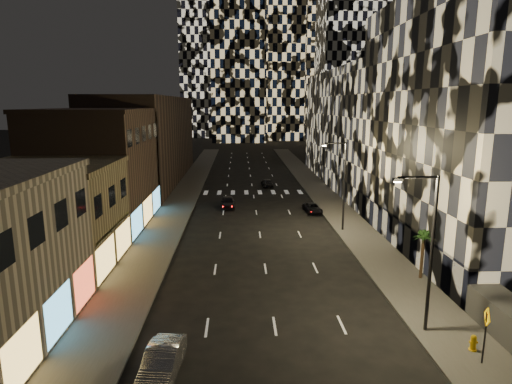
{
  "coord_description": "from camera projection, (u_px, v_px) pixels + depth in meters",
  "views": [
    {
      "loc": [
        -2.02,
        -12.07,
        12.89
      ],
      "look_at": [
        -0.7,
        21.21,
        6.0
      ],
      "focal_mm": 30.0,
      "sensor_mm": 36.0,
      "label": 1
    }
  ],
  "objects": [
    {
      "name": "midrise_base",
      "position": [
        398.0,
        232.0,
        38.65
      ],
      "size": [
        0.6,
        25.0,
        3.0
      ],
      "primitive_type": "cube",
      "color": "#383838",
      "rests_on": "ground"
    },
    {
      "name": "midrise_filler_right",
      "position": [
        375.0,
        128.0,
        69.23
      ],
      "size": [
        16.0,
        40.0,
        18.0
      ],
      "primitive_type": "cube",
      "color": "#232326",
      "rests_on": "ground"
    },
    {
      "name": "car_dark_oncoming",
      "position": [
        267.0,
        183.0,
        67.86
      ],
      "size": [
        1.84,
        4.14,
        1.18
      ],
      "primitive_type": "imported",
      "rotation": [
        0.0,
        0.0,
        3.19
      ],
      "color": "black",
      "rests_on": "ground"
    },
    {
      "name": "curb_left",
      "position": [
        200.0,
        192.0,
        63.11
      ],
      "size": [
        0.2,
        120.0,
        0.15
      ],
      "primitive_type": "cube",
      "color": "#4C4C47",
      "rests_on": "ground"
    },
    {
      "name": "curb_right",
      "position": [
        306.0,
        191.0,
        63.72
      ],
      "size": [
        0.2,
        120.0,
        0.15
      ],
      "primitive_type": "cube",
      "color": "#4C4C47",
      "rests_on": "ground"
    },
    {
      "name": "car_dark_rightlane",
      "position": [
        313.0,
        208.0,
        51.49
      ],
      "size": [
        2.13,
        4.07,
        1.09
      ],
      "primitive_type": "imported",
      "rotation": [
        0.0,
        0.0,
        0.08
      ],
      "color": "black",
      "rests_on": "ground"
    },
    {
      "name": "midrise_right",
      "position": [
        493.0,
        126.0,
        37.02
      ],
      "size": [
        16.0,
        25.0,
        22.0
      ],
      "primitive_type": "cube",
      "color": "#232326",
      "rests_on": "ground"
    },
    {
      "name": "streetlight_near",
      "position": [
        428.0,
        243.0,
        23.53
      ],
      "size": [
        2.55,
        0.25,
        9.0
      ],
      "color": "black",
      "rests_on": "sidewalk_right"
    },
    {
      "name": "ped_sign",
      "position": [
        486.0,
        325.0,
        20.98
      ],
      "size": [
        0.35,
        0.97,
        3.01
      ],
      "rotation": [
        0.0,
        0.0,
        -0.31
      ],
      "color": "black",
      "rests_on": "sidewalk_right"
    },
    {
      "name": "retail_filler_left",
      "position": [
        149.0,
        140.0,
        71.14
      ],
      "size": [
        10.0,
        40.0,
        14.0
      ],
      "primitive_type": "cube",
      "color": "#473428",
      "rests_on": "ground"
    },
    {
      "name": "retail_brown",
      "position": [
        98.0,
        170.0,
        45.41
      ],
      "size": [
        10.0,
        15.0,
        12.0
      ],
      "primitive_type": "cube",
      "color": "#473428",
      "rests_on": "ground"
    },
    {
      "name": "fire_hydrant",
      "position": [
        473.0,
        343.0,
        22.46
      ],
      "size": [
        0.42,
        0.41,
        0.87
      ],
      "rotation": [
        0.0,
        0.0,
        -0.08
      ],
      "color": "#ECB20D",
      "rests_on": "sidewalk_right"
    },
    {
      "name": "sidewalk_right",
      "position": [
        320.0,
        191.0,
        63.8
      ],
      "size": [
        4.0,
        120.0,
        0.15
      ],
      "primitive_type": "cube",
      "color": "#47443F",
      "rests_on": "ground"
    },
    {
      "name": "sidewalk_left",
      "position": [
        185.0,
        192.0,
        63.03
      ],
      "size": [
        4.0,
        120.0,
        0.15
      ],
      "primitive_type": "cube",
      "color": "#47443F",
      "rests_on": "ground"
    },
    {
      "name": "car_dark_midlane",
      "position": [
        228.0,
        202.0,
        53.93
      ],
      "size": [
        1.86,
        4.29,
        1.44
      ],
      "primitive_type": "imported",
      "rotation": [
        0.0,
        0.0,
        0.04
      ],
      "color": "black",
      "rests_on": "ground"
    },
    {
      "name": "streetlight_far",
      "position": [
        342.0,
        180.0,
        43.1
      ],
      "size": [
        2.55,
        0.25,
        9.0
      ],
      "color": "black",
      "rests_on": "sidewalk_right"
    },
    {
      "name": "car_silver_parked",
      "position": [
        162.0,
        363.0,
        20.43
      ],
      "size": [
        1.89,
        4.52,
        1.45
      ],
      "primitive_type": "imported",
      "rotation": [
        0.0,
        0.0,
        -0.08
      ],
      "color": "#A5A4AA",
      "rests_on": "ground"
    },
    {
      "name": "palm_tree",
      "position": [
        424.0,
        239.0,
        31.31
      ],
      "size": [
        1.87,
        1.84,
        3.67
      ],
      "color": "#47331E",
      "rests_on": "sidewalk_right"
    },
    {
      "name": "retail_tan",
      "position": [
        49.0,
        219.0,
        33.59
      ],
      "size": [
        10.0,
        10.0,
        8.0
      ],
      "primitive_type": "cube",
      "color": "#8B7953",
      "rests_on": "ground"
    }
  ]
}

